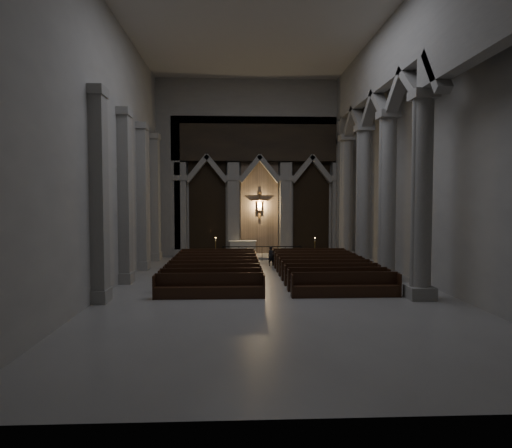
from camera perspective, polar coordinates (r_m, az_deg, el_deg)
The scene contains 11 objects.
room at distance 20.19m, azimuth 2.27°, elevation 13.73°, with size 24.00×24.10×12.00m.
sanctuary_wall at distance 31.47m, azimuth 0.46°, elevation 8.06°, with size 14.00×0.77×12.00m.
right_arcade at distance 22.64m, azimuth 16.35°, elevation 13.02°, with size 1.00×24.00×12.00m.
left_pilasters at distance 23.81m, azimuth -14.93°, elevation 3.06°, with size 0.60×13.00×8.03m.
sanctuary_step at distance 30.64m, azimuth 0.55°, elevation -4.06°, with size 8.50×2.60×0.15m, color gray.
altar at distance 30.92m, azimuth -1.68°, elevation -2.97°, with size 1.87×0.75×0.95m.
altar_rail at distance 28.66m, azimuth 0.76°, elevation -3.40°, with size 4.98×0.09×0.98m.
candle_stand_left at distance 29.16m, azimuth -5.07°, elevation -3.78°, with size 0.25×0.25×1.49m.
candle_stand_right at distance 29.44m, azimuth 7.36°, elevation -3.74°, with size 0.25×0.25×1.47m.
pews at distance 22.61m, azimuth 1.69°, elevation -5.97°, with size 9.75×9.46×0.97m.
worshipper at distance 26.76m, azimuth 1.93°, elevation -4.02°, with size 0.42×0.28×1.15m, color black.
Camera 1 is at (-1.68, -19.77, 3.84)m, focal length 32.00 mm.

